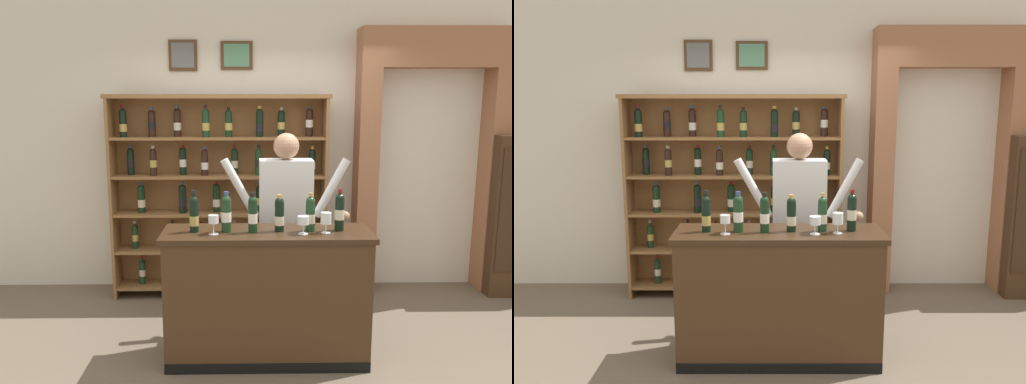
% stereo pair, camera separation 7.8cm
% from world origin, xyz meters
% --- Properties ---
extents(ground_plane, '(14.00, 14.00, 0.02)m').
position_xyz_m(ground_plane, '(0.00, 0.00, -0.01)').
color(ground_plane, '#6B5B4C').
extents(back_wall, '(12.00, 0.19, 3.57)m').
position_xyz_m(back_wall, '(-0.00, 1.70, 1.78)').
color(back_wall, silver).
rests_on(back_wall, ground).
extents(wine_shelf, '(2.17, 0.32, 2.03)m').
position_xyz_m(wine_shelf, '(-0.45, 1.35, 1.11)').
color(wine_shelf, olive).
rests_on(wine_shelf, ground).
extents(archway_doorway, '(1.53, 0.45, 2.68)m').
position_xyz_m(archway_doorway, '(1.71, 1.56, 1.52)').
color(archway_doorway, '#9E6647').
rests_on(archway_doorway, ground).
extents(tasting_counter, '(1.56, 0.50, 1.02)m').
position_xyz_m(tasting_counter, '(-0.02, -0.00, 0.51)').
color(tasting_counter, '#422B19').
rests_on(tasting_counter, ground).
extents(shopkeeper, '(1.11, 0.22, 1.71)m').
position_xyz_m(shopkeeper, '(0.16, 0.54, 1.06)').
color(shopkeeper, '#2D3347').
rests_on(shopkeeper, ground).
extents(tasting_bottle_vin_santo, '(0.07, 0.07, 0.31)m').
position_xyz_m(tasting_bottle_vin_santo, '(-0.56, -0.01, 1.16)').
color(tasting_bottle_vin_santo, black).
rests_on(tasting_bottle_vin_santo, tasting_counter).
extents(tasting_bottle_chianti, '(0.07, 0.07, 0.30)m').
position_xyz_m(tasting_bottle_chianti, '(-0.32, -0.01, 1.16)').
color(tasting_bottle_chianti, '#19381E').
rests_on(tasting_bottle_chianti, tasting_counter).
extents(tasting_bottle_brunello, '(0.07, 0.07, 0.30)m').
position_xyz_m(tasting_bottle_brunello, '(-0.13, -0.03, 1.16)').
color(tasting_bottle_brunello, black).
rests_on(tasting_bottle_brunello, tasting_counter).
extents(tasting_bottle_grappa, '(0.07, 0.07, 0.28)m').
position_xyz_m(tasting_bottle_grappa, '(0.07, 0.00, 1.15)').
color(tasting_bottle_grappa, black).
rests_on(tasting_bottle_grappa, tasting_counter).
extents(tasting_bottle_super_tuscan, '(0.07, 0.07, 0.29)m').
position_xyz_m(tasting_bottle_super_tuscan, '(0.30, -0.00, 1.15)').
color(tasting_bottle_super_tuscan, '#19381E').
rests_on(tasting_bottle_super_tuscan, tasting_counter).
extents(tasting_bottle_prosecco, '(0.07, 0.07, 0.32)m').
position_xyz_m(tasting_bottle_prosecco, '(0.52, 0.01, 1.17)').
color(tasting_bottle_prosecco, black).
rests_on(tasting_bottle_prosecco, tasting_counter).
extents(wine_glass_left, '(0.08, 0.08, 0.14)m').
position_xyz_m(wine_glass_left, '(0.24, -0.09, 1.12)').
color(wine_glass_left, silver).
rests_on(wine_glass_left, tasting_counter).
extents(wine_glass_right, '(0.07, 0.07, 0.14)m').
position_xyz_m(wine_glass_right, '(-0.41, -0.08, 1.12)').
color(wine_glass_right, silver).
rests_on(wine_glass_right, tasting_counter).
extents(wine_glass_center, '(0.08, 0.08, 0.16)m').
position_xyz_m(wine_glass_center, '(0.41, -0.06, 1.13)').
color(wine_glass_center, silver).
rests_on(wine_glass_center, tasting_counter).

